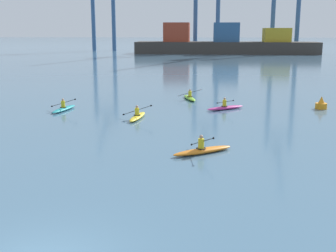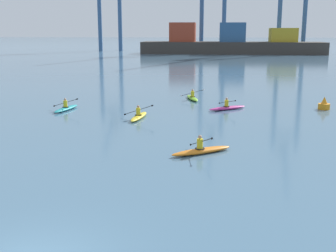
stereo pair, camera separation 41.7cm
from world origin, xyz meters
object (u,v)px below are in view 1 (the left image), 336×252
Objects in this scene: kayak_lime at (190,98)px; kayak_orange at (202,150)px; container_barge at (224,43)px; channel_buoy at (321,104)px; kayak_teal at (64,108)px; kayak_magenta at (225,107)px; kayak_yellow at (137,116)px.

kayak_orange reaches higher than kayak_lime.
container_barge reaches higher than channel_buoy.
kayak_teal is (-10.83, 10.68, -0.00)m from kayak_orange.
kayak_teal is at bearing -99.81° from container_barge.
kayak_magenta is at bearing 7.79° from kayak_teal.
kayak_magenta is at bearing -172.23° from channel_buoy.
kayak_orange is at bearing -92.39° from container_barge.
kayak_lime is (-3.01, 4.70, 0.00)m from kayak_magenta.
container_barge is 83.43m from channel_buoy.
kayak_yellow is at bearing -159.33° from channel_buoy.
kayak_orange is at bearing -97.13° from kayak_magenta.
kayak_yellow is 1.00× the size of kayak_lime.
container_barge is 87.28m from kayak_teal.
channel_buoy is 11.14m from kayak_lime.
channel_buoy is 16.17m from kayak_orange.
kayak_orange is at bearing -85.11° from kayak_lime.
kayak_teal is at bearing -145.68° from kayak_lime.
kayak_lime is (-5.50, -79.57, -2.56)m from container_barge.
kayak_teal is (-19.88, -2.72, -0.19)m from channel_buoy.
kayak_orange reaches higher than kayak_magenta.
channel_buoy is 0.32× the size of kayak_magenta.
kayak_magenta and kayak_lime have the same top height.
kayak_magenta is at bearing 82.87° from kayak_orange.
kayak_teal is at bearing -172.21° from kayak_magenta.
kayak_yellow is (-8.73, -88.43, -2.56)m from container_barge.
kayak_yellow reaches higher than kayak_magenta.
channel_buoy is 14.69m from kayak_yellow.
container_barge reaches higher than kayak_yellow.
kayak_yellow is at bearing -95.64° from container_barge.
kayak_magenta is (-7.51, -1.02, -0.19)m from channel_buoy.
kayak_teal is at bearing 135.40° from kayak_orange.
kayak_magenta is 7.50m from kayak_yellow.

